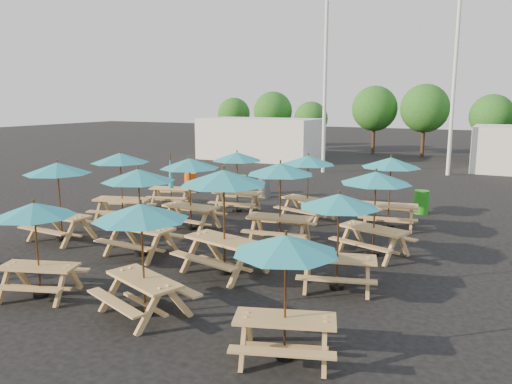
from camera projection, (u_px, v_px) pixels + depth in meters
The scene contains 29 objects.
ground at pixel (234, 235), 15.31m from camera, with size 120.00×120.00×0.00m, color black.
picnic_unit_1 at pixel (58, 174), 14.40m from camera, with size 1.99×1.99×2.34m.
picnic_unit_2 at pixel (120, 162), 16.70m from camera, with size 2.42×2.42×2.37m.
picnic_unit_3 at pixel (171, 184), 19.54m from camera, with size 1.92×1.78×2.05m.
picnic_unit_4 at pixel (35, 216), 10.27m from camera, with size 2.12×2.12×2.05m.
picnic_unit_5 at pixel (139, 181), 13.01m from camera, with size 2.02×2.02×2.35m.
picnic_unit_6 at pixel (190, 168), 15.66m from camera, with size 1.99×1.99×2.31m.
picnic_unit_7 at pixel (237, 161), 18.16m from camera, with size 2.11×2.11×2.24m.
picnic_unit_8 at pixel (141, 219), 9.34m from camera, with size 2.32×2.32×2.22m.
picnic_unit_9 at pixel (224, 184), 11.60m from camera, with size 2.48×2.48×2.53m.
picnic_unit_10 at pixel (280, 174), 14.10m from camera, with size 2.18×2.18×2.37m.
picnic_unit_11 at pixel (308, 164), 16.91m from camera, with size 2.27×2.27×2.26m.
picnic_unit_12 at pixel (286, 252), 7.75m from camera, with size 2.15×2.15×2.07m.
picnic_unit_13 at pixel (339, 207), 10.69m from camera, with size 2.16×2.16×2.15m.
picnic_unit_14 at pixel (376, 183), 12.98m from camera, with size 2.35×2.35×2.29m.
picnic_unit_15 at pixel (391, 167), 15.86m from camera, with size 2.18×2.18×2.32m.
waste_bin_0 at pixel (190, 182), 22.40m from camera, with size 0.53×0.53×0.85m, color #D04B0C.
waste_bin_1 at pixel (241, 185), 21.70m from camera, with size 0.53×0.53×0.85m, color #21901A.
waste_bin_2 at pixel (264, 188), 21.09m from camera, with size 0.53×0.53×0.85m, color gray.
waste_bin_3 at pixel (421, 202), 18.13m from camera, with size 0.53×0.53×0.85m, color #21901A.
mast_0 at pixel (326, 64), 27.39m from camera, with size 0.20×0.20×12.00m, color silver.
mast_1 at pixel (456, 63), 26.27m from camera, with size 0.20×0.20×12.00m, color silver.
event_tent_0 at pixel (260, 139), 34.39m from camera, with size 8.00×4.00×2.80m, color silver.
tree_0 at pixel (234, 114), 43.18m from camera, with size 2.80×2.80×4.24m.
tree_1 at pixel (273, 111), 40.03m from camera, with size 3.11×3.11×4.72m.
tree_2 at pixel (311, 119), 38.42m from camera, with size 2.59×2.59×3.93m.
tree_3 at pixel (375, 109), 37.17m from camera, with size 3.36×3.36×5.09m.
tree_4 at pixel (425, 108), 35.14m from camera, with size 3.41×3.41×5.17m.
tree_5 at pixel (492, 116), 33.69m from camera, with size 2.94×2.94×4.45m.
Camera 1 is at (7.25, -12.93, 4.12)m, focal length 35.00 mm.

